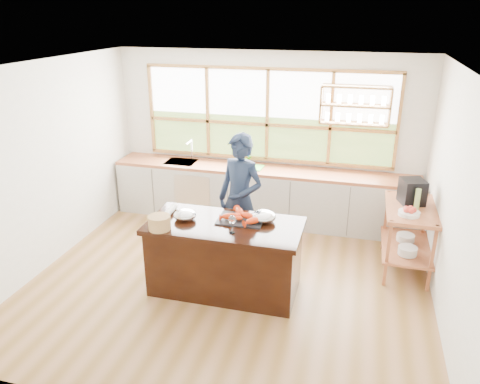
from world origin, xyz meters
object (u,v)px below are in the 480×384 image
(espresso_machine, at_px, (412,192))
(wicker_basket, at_px, (159,223))
(island, at_px, (225,257))
(cook, at_px, (240,200))

(espresso_machine, distance_m, wicker_basket, 3.28)
(island, xyz_separation_m, wicker_basket, (-0.68, -0.33, 0.53))
(cook, height_order, wicker_basket, cook)
(island, bearing_deg, wicker_basket, -154.08)
(cook, distance_m, wicker_basket, 1.28)
(island, height_order, espresso_machine, espresso_machine)
(cook, xyz_separation_m, espresso_machine, (2.19, 0.49, 0.16))
(espresso_machine, bearing_deg, island, -168.07)
(espresso_machine, xyz_separation_m, wicker_basket, (-2.87, -1.57, -0.08))
(island, bearing_deg, espresso_machine, 29.53)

